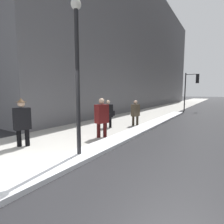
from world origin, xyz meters
name	(u,v)px	position (x,y,z in m)	size (l,w,h in m)	color
ground_plane	(36,173)	(0.00, 0.00, 0.00)	(160.00, 160.00, 0.00)	#232326
sidewalk_slab	(157,111)	(-2.00, 15.00, 0.01)	(4.00, 80.00, 0.01)	#B2AFA8
snow_bank_curb	(146,127)	(0.25, 6.40, 0.06)	(0.84, 15.42, 0.12)	white
building_facade_left	(135,52)	(-7.00, 20.00, 7.36)	(6.00, 36.00, 14.72)	slate
lamp_post	(77,65)	(0.21, 1.27, 2.66)	(0.28, 0.28, 4.38)	black
traffic_light_near	(193,83)	(0.91, 17.01, 2.78)	(1.31, 0.41, 3.85)	black
pedestrian_nearside	(22,120)	(-2.20, 1.00, 0.94)	(0.45, 0.59, 1.72)	black
pedestrian_trailing	(102,116)	(-0.58, 3.50, 0.92)	(0.46, 0.77, 1.66)	#340C0C
pedestrian_with_shoulder_bag	(108,113)	(-1.51, 5.35, 0.82)	(0.41, 0.72, 1.49)	black
pedestrian_in_glasses	(135,112)	(-0.53, 6.67, 0.81)	(0.40, 0.53, 1.45)	#2A241B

